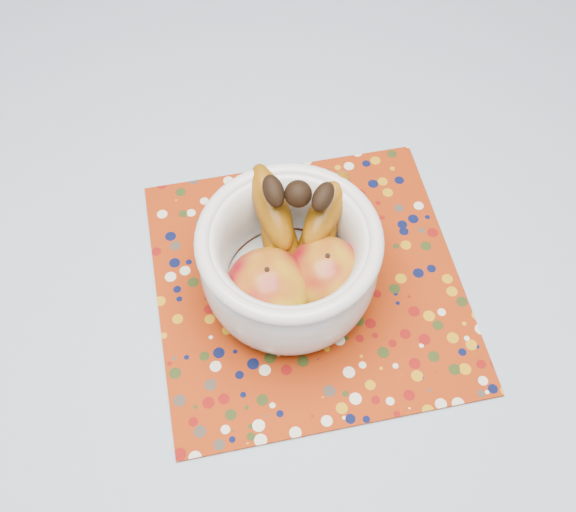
# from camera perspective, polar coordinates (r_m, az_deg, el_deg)

# --- Properties ---
(table) EXTENTS (1.20, 1.20, 0.75)m
(table) POSITION_cam_1_polar(r_m,az_deg,el_deg) (0.86, -4.78, -5.11)
(table) COLOR brown
(table) RESTS_ON ground
(tablecloth) EXTENTS (1.32, 1.32, 0.01)m
(tablecloth) POSITION_cam_1_polar(r_m,az_deg,el_deg) (0.78, -5.20, -2.49)
(tablecloth) COLOR #6284A3
(tablecloth) RESTS_ON table
(placemat) EXTENTS (0.35, 0.35, 0.00)m
(placemat) POSITION_cam_1_polar(r_m,az_deg,el_deg) (0.78, 1.72, -2.32)
(placemat) COLOR maroon
(placemat) RESTS_ON tablecloth
(fruit_bowl) EXTENTS (0.21, 0.20, 0.15)m
(fruit_bowl) POSITION_cam_1_polar(r_m,az_deg,el_deg) (0.71, 0.54, 0.09)
(fruit_bowl) COLOR silver
(fruit_bowl) RESTS_ON placemat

